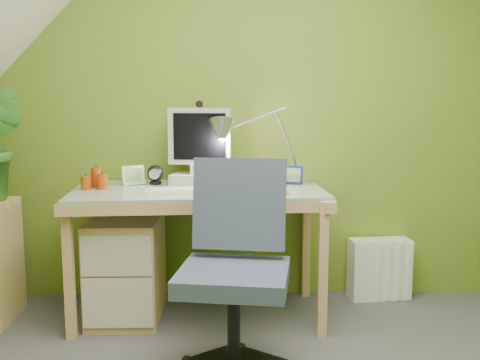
{
  "coord_description": "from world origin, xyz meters",
  "views": [
    {
      "loc": [
        -0.06,
        -1.98,
        1.29
      ],
      "look_at": [
        0.0,
        1.0,
        0.85
      ],
      "focal_mm": 42.0,
      "sensor_mm": 36.0,
      "label": 1
    }
  ],
  "objects_px": {
    "desk": "(199,253)",
    "monitor": "(200,137)",
    "desk_lamp": "(274,130)",
    "task_chair": "(234,273)",
    "radiator": "(379,269)"
  },
  "relations": [
    {
      "from": "monitor",
      "to": "radiator",
      "type": "height_order",
      "value": "monitor"
    },
    {
      "from": "monitor",
      "to": "desk_lamp",
      "type": "bearing_deg",
      "value": 9.52
    },
    {
      "from": "desk",
      "to": "monitor",
      "type": "relative_size",
      "value": 2.52
    },
    {
      "from": "desk_lamp",
      "to": "task_chair",
      "type": "distance_m",
      "value": 1.14
    },
    {
      "from": "radiator",
      "to": "monitor",
      "type": "bearing_deg",
      "value": 178.09
    },
    {
      "from": "desk_lamp",
      "to": "radiator",
      "type": "height_order",
      "value": "desk_lamp"
    },
    {
      "from": "task_chair",
      "to": "desk_lamp",
      "type": "bearing_deg",
      "value": 83.55
    },
    {
      "from": "monitor",
      "to": "task_chair",
      "type": "relative_size",
      "value": 0.57
    },
    {
      "from": "desk",
      "to": "desk_lamp",
      "type": "height_order",
      "value": "desk_lamp"
    },
    {
      "from": "desk",
      "to": "monitor",
      "type": "xyz_separation_m",
      "value": [
        0.0,
        0.18,
        0.67
      ]
    },
    {
      "from": "desk",
      "to": "radiator",
      "type": "bearing_deg",
      "value": 9.88
    },
    {
      "from": "monitor",
      "to": "task_chair",
      "type": "xyz_separation_m",
      "value": [
        0.19,
        -0.94,
        -0.55
      ]
    },
    {
      "from": "monitor",
      "to": "desk_lamp",
      "type": "distance_m",
      "value": 0.45
    },
    {
      "from": "desk",
      "to": "radiator",
      "type": "distance_m",
      "value": 1.19
    },
    {
      "from": "desk_lamp",
      "to": "task_chair",
      "type": "bearing_deg",
      "value": -113.88
    }
  ]
}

